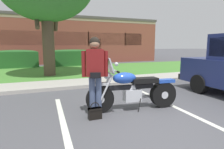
% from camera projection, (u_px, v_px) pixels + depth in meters
% --- Properties ---
extents(ground_plane, '(140.00, 140.00, 0.00)m').
position_uv_depth(ground_plane, '(164.00, 119.00, 4.01)').
color(ground_plane, '#4C4C51').
extents(curb_strip, '(60.00, 0.20, 0.12)m').
position_uv_depth(curb_strip, '(105.00, 85.00, 7.29)').
color(curb_strip, '#ADA89E').
rests_on(curb_strip, ground).
extents(concrete_walk, '(60.00, 1.50, 0.08)m').
position_uv_depth(concrete_walk, '(98.00, 81.00, 8.07)').
color(concrete_walk, '#ADA89E').
rests_on(concrete_walk, ground).
extents(grass_lawn, '(60.00, 6.18, 0.06)m').
position_uv_depth(grass_lawn, '(78.00, 71.00, 11.58)').
color(grass_lawn, '#478433').
rests_on(grass_lawn, ground).
extents(stall_stripe_0, '(0.36, 4.40, 0.01)m').
position_uv_depth(stall_stripe_0, '(65.00, 131.00, 3.44)').
color(stall_stripe_0, silver).
rests_on(stall_stripe_0, ground).
extents(stall_stripe_1, '(0.36, 4.40, 0.01)m').
position_uv_depth(stall_stripe_1, '(185.00, 112.00, 4.47)').
color(stall_stripe_1, silver).
rests_on(stall_stripe_1, ground).
extents(motorcycle, '(2.24, 0.82, 1.26)m').
position_uv_depth(motorcycle, '(136.00, 89.00, 4.57)').
color(motorcycle, black).
rests_on(motorcycle, ground).
extents(rider_person, '(0.56, 0.36, 1.70)m').
position_uv_depth(rider_person, '(95.00, 70.00, 4.18)').
color(rider_person, black).
rests_on(rider_person, ground).
extents(handbag, '(0.28, 0.13, 0.36)m').
position_uv_depth(handbag, '(95.00, 112.00, 4.01)').
color(handbag, black).
rests_on(handbag, ground).
extents(hedge_left, '(2.72, 0.90, 1.24)m').
position_uv_depth(hedge_left, '(17.00, 59.00, 12.85)').
color(hedge_left, '#235623').
rests_on(hedge_left, ground).
extents(hedge_center_left, '(3.32, 0.90, 1.24)m').
position_uv_depth(hedge_center_left, '(71.00, 57.00, 14.20)').
color(hedge_center_left, '#235623').
rests_on(hedge_center_left, ground).
extents(brick_building, '(20.83, 9.90, 4.01)m').
position_uv_depth(brick_building, '(43.00, 41.00, 19.73)').
color(brick_building, brown).
rests_on(brick_building, ground).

